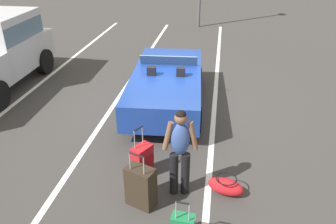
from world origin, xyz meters
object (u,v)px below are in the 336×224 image
Objects in this scene: suitcase_large_black at (141,187)px; traveler_person at (180,149)px; duffel_bag at (226,186)px; convertible_car at (168,82)px; suitcase_medium_bright at (142,160)px.

traveler_person reaches higher than suitcase_large_black.
duffel_bag is at bearing -49.96° from suitcase_large_black.
convertible_car is 3.68m from traveler_person.
traveler_person reaches higher than suitcase_medium_bright.
convertible_car reaches higher than suitcase_medium_bright.
traveler_person is (-3.58, -0.78, 0.34)m from convertible_car.
suitcase_large_black is 0.65× the size of traveler_person.
suitcase_large_black is 1.55× the size of duffel_bag.
convertible_car is at bearing 24.52° from duffel_bag.
duffel_bag is at bearing -93.94° from traveler_person.
duffel_bag is 1.12m from traveler_person.
duffel_bag is (0.48, -1.41, -0.21)m from suitcase_large_black.
suitcase_medium_bright is at bearing 32.33° from suitcase_large_black.
convertible_car is 3.94× the size of suitcase_large_black.
suitcase_large_black is 0.81m from suitcase_medium_bright.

